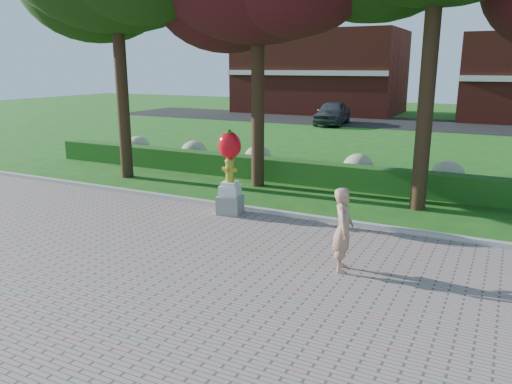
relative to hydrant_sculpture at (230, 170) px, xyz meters
The scene contains 10 objects.
ground 3.02m from the hydrant_sculpture, 66.34° to the right, with size 100.00×100.00×0.00m, color #175715.
walkway 6.71m from the hydrant_sculpture, 80.44° to the right, with size 40.00×14.00×0.04m, color gray.
curb 1.71m from the hydrant_sculpture, 24.56° to the left, with size 40.00×0.18×0.15m, color #ADADA5.
lawn_hedge 4.72m from the hydrant_sculpture, 76.32° to the left, with size 24.00×0.70×0.80m, color #144915.
hydrangea_row 5.79m from the hydrant_sculpture, 73.14° to the left, with size 20.10×1.10×0.99m.
street 25.56m from the hydrant_sculpture, 87.54° to the left, with size 50.00×8.00×0.02m, color black.
building_left 32.81m from the hydrant_sculpture, 105.79° to the left, with size 14.00×8.00×7.00m, color maroon.
hydrant_sculpture is the anchor object (origin of this frame).
woman 4.73m from the hydrant_sculpture, 31.45° to the right, with size 0.63×0.41×1.72m, color tan.
parked_car 22.97m from the hydrant_sculpture, 101.57° to the left, with size 1.93×4.81×1.64m, color #3F4347.
Camera 1 is at (5.67, -9.16, 4.07)m, focal length 35.00 mm.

